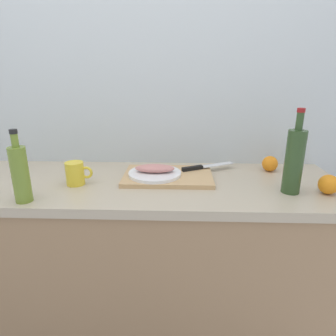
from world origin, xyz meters
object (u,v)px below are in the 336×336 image
wine_bottle (294,160)px  coffee_mug_0 (76,173)px  white_plate (155,173)px  olive_oil_bottle (20,173)px  fish_fillet (155,168)px  orange_0 (270,164)px  cutting_board (168,176)px  chef_knife (202,167)px

wine_bottle → coffee_mug_0: bearing=176.6°
white_plate → olive_oil_bottle: bearing=-151.2°
white_plate → fish_fillet: bearing=-90.0°
white_plate → orange_0: orange_0 is taller
wine_bottle → coffee_mug_0: (-0.93, 0.06, -0.09)m
white_plate → olive_oil_bottle: olive_oil_bottle is taller
olive_oil_bottle → orange_0: 1.14m
fish_fillet → olive_oil_bottle: olive_oil_bottle is taller
orange_0 → olive_oil_bottle: bearing=-158.9°
cutting_board → coffee_mug_0: (-0.41, -0.10, 0.04)m
coffee_mug_0 → orange_0: coffee_mug_0 is taller
cutting_board → fish_fillet: size_ratio=2.25×
olive_oil_bottle → wine_bottle: bearing=7.0°
white_plate → orange_0: (0.57, 0.14, 0.01)m
white_plate → wine_bottle: wine_bottle is taller
white_plate → coffee_mug_0: size_ratio=2.05×
olive_oil_bottle → coffee_mug_0: size_ratio=2.35×
fish_fillet → wine_bottle: wine_bottle is taller
coffee_mug_0 → wine_bottle: bearing=-3.4°
cutting_board → coffee_mug_0: coffee_mug_0 is taller
wine_bottle → chef_knife: bearing=145.6°
white_plate → coffee_mug_0: coffee_mug_0 is taller
chef_knife → orange_0: bearing=-20.3°
coffee_mug_0 → orange_0: bearing=13.6°
chef_knife → coffee_mug_0: (-0.57, -0.19, 0.02)m
white_plate → chef_knife: bearing=24.7°
olive_oil_bottle → fish_fillet: bearing=28.8°
white_plate → cutting_board: bearing=15.0°
wine_bottle → cutting_board: bearing=163.5°
olive_oil_bottle → coffee_mug_0: 0.24m
coffee_mug_0 → cutting_board: bearing=13.6°
orange_0 → cutting_board: bearing=-166.4°
coffee_mug_0 → orange_0: size_ratio=1.54×
chef_knife → olive_oil_bottle: bearing=-178.7°
olive_oil_bottle → wine_bottle: 1.08m
olive_oil_bottle → wine_bottle: wine_bottle is taller
coffee_mug_0 → orange_0: 0.95m
wine_bottle → fish_fillet: bearing=166.7°
white_plate → coffee_mug_0: bearing=-166.6°
wine_bottle → coffee_mug_0: 0.93m
fish_fillet → olive_oil_bottle: bearing=-151.2°
chef_knife → coffee_mug_0: bearing=171.8°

